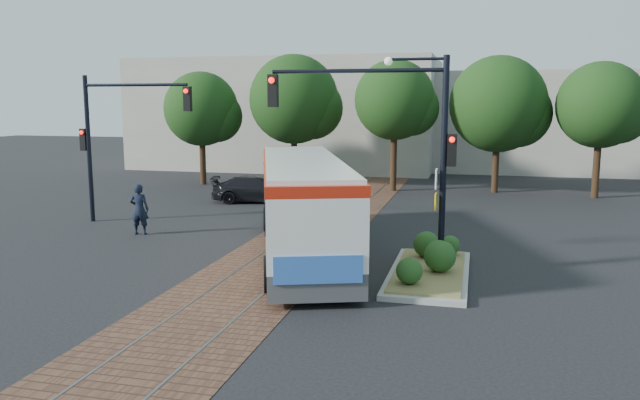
{
  "coord_description": "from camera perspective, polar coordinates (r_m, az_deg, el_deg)",
  "views": [
    {
      "loc": [
        6.01,
        -18.52,
        4.96
      ],
      "look_at": [
        0.82,
        2.01,
        1.6
      ],
      "focal_mm": 35.0,
      "sensor_mm": 36.0,
      "label": 1
    }
  ],
  "objects": [
    {
      "name": "parked_car",
      "position": [
        31.12,
        -5.84,
        0.99
      ],
      "size": [
        4.72,
        2.83,
        1.28
      ],
      "primitive_type": "imported",
      "rotation": [
        0.0,
        0.0,
        1.82
      ],
      "color": "black",
      "rests_on": "ground"
    },
    {
      "name": "ground",
      "position": [
        20.09,
        -3.68,
        -5.3
      ],
      "size": [
        120.0,
        120.0,
        0.0
      ],
      "primitive_type": "plane",
      "color": "black",
      "rests_on": "ground"
    },
    {
      "name": "signal_pole_left",
      "position": [
        26.73,
        -18.46,
        6.21
      ],
      "size": [
        4.99,
        0.34,
        6.0
      ],
      "color": "black",
      "rests_on": "ground"
    },
    {
      "name": "trackbed",
      "position": [
        23.83,
        -0.73,
        -2.98
      ],
      "size": [
        3.6,
        40.0,
        0.02
      ],
      "color": "brown",
      "rests_on": "ground"
    },
    {
      "name": "traffic_island",
      "position": [
        18.26,
        10.05,
        -5.82
      ],
      "size": [
        2.2,
        5.2,
        1.13
      ],
      "color": "gray",
      "rests_on": "ground"
    },
    {
      "name": "officer",
      "position": [
        24.3,
        -16.19,
        -0.82
      ],
      "size": [
        0.78,
        0.59,
        1.92
      ],
      "primitive_type": "imported",
      "rotation": [
        0.0,
        0.0,
        3.34
      ],
      "color": "black",
      "rests_on": "ground"
    },
    {
      "name": "city_bus",
      "position": [
        20.41,
        -1.61,
        -0.07
      ],
      "size": [
        6.2,
        11.79,
        3.12
      ],
      "rotation": [
        0.0,
        0.0,
        0.34
      ],
      "color": "#454547",
      "rests_on": "ground"
    },
    {
      "name": "warehouses",
      "position": [
        47.73,
        6.37,
        7.59
      ],
      "size": [
        40.0,
        13.0,
        8.0
      ],
      "color": "#ADA899",
      "rests_on": "ground"
    },
    {
      "name": "signal_pole_main",
      "position": [
        17.86,
        7.32,
        6.36
      ],
      "size": [
        5.49,
        0.46,
        6.0
      ],
      "color": "black",
      "rests_on": "ground"
    },
    {
      "name": "tree_row",
      "position": [
        35.26,
        6.45,
        8.78
      ],
      "size": [
        26.4,
        5.6,
        7.67
      ],
      "color": "#382314",
      "rests_on": "ground"
    }
  ]
}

